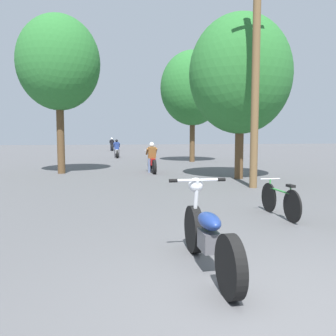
{
  "coord_description": "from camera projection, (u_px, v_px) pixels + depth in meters",
  "views": [
    {
      "loc": [
        -1.59,
        -3.04,
        1.66
      ],
      "look_at": [
        -0.1,
        5.01,
        0.9
      ],
      "focal_mm": 38.0,
      "sensor_mm": 36.0,
      "label": 1
    }
  ],
  "objects": [
    {
      "name": "ground_plane",
      "position": [
        273.0,
        308.0,
        3.42
      ],
      "size": [
        120.0,
        120.0,
        0.0
      ],
      "primitive_type": "plane",
      "color": "#515154"
    },
    {
      "name": "utility_pole",
      "position": [
        256.0,
        68.0,
        10.9
      ],
      "size": [
        1.1,
        0.24,
        7.27
      ],
      "color": "brown",
      "rests_on": "ground"
    },
    {
      "name": "roadside_tree_right_near",
      "position": [
        241.0,
        75.0,
        13.24
      ],
      "size": [
        3.86,
        3.47,
        6.14
      ],
      "color": "#513A23",
      "rests_on": "ground"
    },
    {
      "name": "roadside_tree_right_far",
      "position": [
        193.0,
        88.0,
        21.84
      ],
      "size": [
        3.97,
        3.58,
        6.83
      ],
      "color": "#513A23",
      "rests_on": "ground"
    },
    {
      "name": "roadside_tree_left",
      "position": [
        59.0,
        63.0,
        14.99
      ],
      "size": [
        3.47,
        3.13,
        6.7
      ],
      "color": "#513A23",
      "rests_on": "ground"
    },
    {
      "name": "motorcycle_foreground",
      "position": [
        208.0,
        236.0,
        4.35
      ],
      "size": [
        0.78,
        2.13,
        1.08
      ],
      "color": "black",
      "rests_on": "ground"
    },
    {
      "name": "motorcycle_rider_lead",
      "position": [
        152.0,
        161.0,
        15.8
      ],
      "size": [
        0.5,
        2.05,
        1.35
      ],
      "color": "black",
      "rests_on": "ground"
    },
    {
      "name": "motorcycle_rider_mid",
      "position": [
        117.0,
        151.0,
        26.13
      ],
      "size": [
        0.5,
        1.96,
        1.35
      ],
      "color": "black",
      "rests_on": "ground"
    },
    {
      "name": "motorcycle_rider_far",
      "position": [
        112.0,
        146.0,
        37.78
      ],
      "size": [
        0.5,
        2.13,
        1.39
      ],
      "color": "black",
      "rests_on": "ground"
    },
    {
      "name": "bicycle_parked",
      "position": [
        280.0,
        200.0,
        7.19
      ],
      "size": [
        0.44,
        1.6,
        0.74
      ],
      "color": "black",
      "rests_on": "ground"
    }
  ]
}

